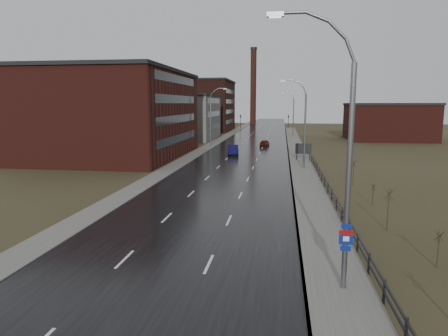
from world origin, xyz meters
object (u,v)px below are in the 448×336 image
(car_near, at_px, (233,150))
(streetlight_main, at_px, (342,157))
(billboard, at_px, (303,149))
(car_far, at_px, (265,143))

(car_near, bearing_deg, streetlight_main, -84.98)
(billboard, distance_m, car_far, 20.51)
(streetlight_main, xyz_separation_m, billboard, (0.63, 41.77, -4.31))
(streetlight_main, bearing_deg, car_far, 95.47)
(streetlight_main, height_order, billboard, streetlight_main)
(car_near, relative_size, car_far, 1.27)
(billboard, xyz_separation_m, car_far, (-6.49, 19.42, -1.09))
(streetlight_main, relative_size, car_near, 2.46)
(car_near, bearing_deg, car_far, 64.92)
(streetlight_main, relative_size, car_far, 3.12)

